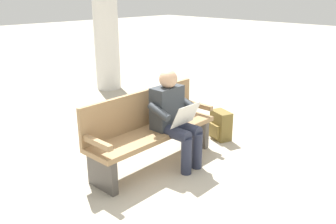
% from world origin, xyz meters
% --- Properties ---
extents(ground_plane, '(40.00, 40.00, 0.00)m').
position_xyz_m(ground_plane, '(0.00, 0.00, 0.00)').
color(ground_plane, '#B7AD99').
extents(bench_near, '(1.82, 0.57, 0.90)m').
position_xyz_m(bench_near, '(0.00, -0.07, 0.46)').
color(bench_near, '#9E7A51').
rests_on(bench_near, ground).
extents(person_seated, '(0.59, 0.59, 1.18)m').
position_xyz_m(person_seated, '(-0.19, 0.15, 0.63)').
color(person_seated, '#33383D').
rests_on(person_seated, ground).
extents(backpack, '(0.30, 0.36, 0.42)m').
position_xyz_m(backpack, '(-1.22, 0.08, 0.21)').
color(backpack, brown).
rests_on(backpack, ground).
extents(support_pillar, '(0.52, 0.52, 3.23)m').
position_xyz_m(support_pillar, '(-1.74, -3.39, 1.61)').
color(support_pillar, silver).
rests_on(support_pillar, ground).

